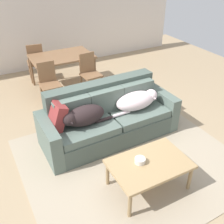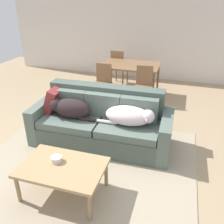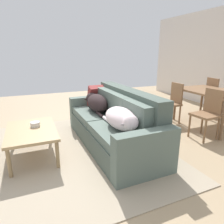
# 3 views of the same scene
# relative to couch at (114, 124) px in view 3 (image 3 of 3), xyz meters

# --- Properties ---
(ground_plane) EXTENTS (10.00, 10.00, 0.00)m
(ground_plane) POSITION_rel_couch_xyz_m (-0.07, -0.29, -0.36)
(ground_plane) COLOR tan
(area_rug) EXTENTS (3.24, 2.89, 0.01)m
(area_rug) POSITION_rel_couch_xyz_m (0.00, -0.73, -0.36)
(area_rug) COLOR tan
(area_rug) RESTS_ON ground
(couch) EXTENTS (2.34, 0.93, 0.94)m
(couch) POSITION_rel_couch_xyz_m (0.00, 0.00, 0.00)
(couch) COLOR #47544C
(couch) RESTS_ON ground
(dog_on_left_cushion) EXTENTS (0.81, 0.35, 0.32)m
(dog_on_left_cushion) POSITION_rel_couch_xyz_m (-0.51, -0.15, 0.28)
(dog_on_left_cushion) COLOR #2B2020
(dog_on_left_cushion) RESTS_ON couch
(dog_on_right_cushion) EXTENTS (0.90, 0.40, 0.30)m
(dog_on_right_cushion) POSITION_rel_couch_xyz_m (0.51, -0.10, 0.27)
(dog_on_right_cushion) COLOR silver
(dog_on_right_cushion) RESTS_ON couch
(throw_pillow_by_left_arm) EXTENTS (0.31, 0.45, 0.46)m
(throw_pillow_by_left_arm) POSITION_rel_couch_xyz_m (-0.89, 0.03, 0.31)
(throw_pillow_by_left_arm) COLOR maroon
(throw_pillow_by_left_arm) RESTS_ON couch
(coffee_table) EXTENTS (1.04, 0.69, 0.44)m
(coffee_table) POSITION_rel_couch_xyz_m (-0.06, -1.31, 0.03)
(coffee_table) COLOR tan
(coffee_table) RESTS_ON ground
(bowl_on_coffee_table) EXTENTS (0.14, 0.14, 0.07)m
(bowl_on_coffee_table) POSITION_rel_couch_xyz_m (-0.17, -1.25, 0.12)
(bowl_on_coffee_table) COLOR silver
(bowl_on_coffee_table) RESTS_ON coffee_table
(dining_table) EXTENTS (1.37, 0.90, 0.77)m
(dining_table) POSITION_rel_couch_xyz_m (-0.04, 2.23, 0.34)
(dining_table) COLOR brown
(dining_table) RESTS_ON ground
(dining_chair_near_left) EXTENTS (0.40, 0.40, 0.89)m
(dining_chair_near_left) POSITION_rel_couch_xyz_m (-0.55, 1.62, 0.13)
(dining_chair_near_left) COLOR brown
(dining_chair_near_left) RESTS_ON ground
(dining_chair_near_right) EXTENTS (0.43, 0.43, 0.91)m
(dining_chair_near_right) POSITION_rel_couch_xyz_m (0.39, 1.67, 0.14)
(dining_chair_near_right) COLOR brown
(dining_chair_near_right) RESTS_ON ground
(dining_chair_far_left) EXTENTS (0.45, 0.45, 0.95)m
(dining_chair_far_left) POSITION_rel_couch_xyz_m (-0.51, 2.84, 0.16)
(dining_chair_far_left) COLOR brown
(dining_chair_far_left) RESTS_ON ground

